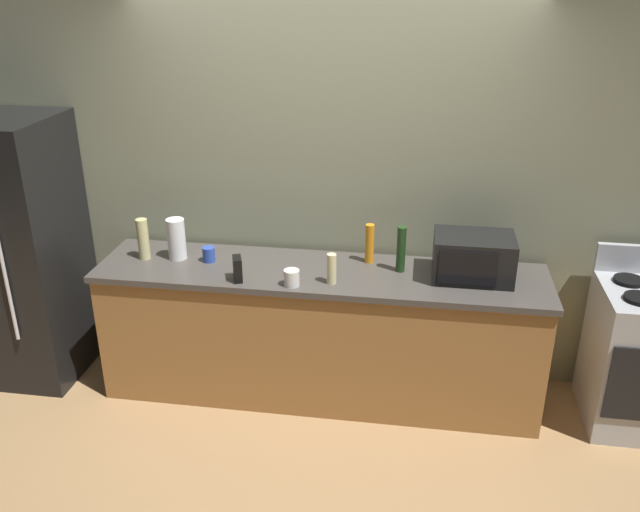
# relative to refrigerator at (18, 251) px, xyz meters

# --- Properties ---
(ground_plane) EXTENTS (8.00, 8.00, 0.00)m
(ground_plane) POSITION_rel_refrigerator_xyz_m (2.05, -0.40, -0.90)
(ground_plane) COLOR #A87F51
(back_wall) EXTENTS (6.40, 0.10, 2.70)m
(back_wall) POSITION_rel_refrigerator_xyz_m (2.05, 0.41, 0.45)
(back_wall) COLOR gray
(back_wall) RESTS_ON ground_plane
(counter_run) EXTENTS (2.84, 0.64, 0.90)m
(counter_run) POSITION_rel_refrigerator_xyz_m (2.05, 0.00, -0.45)
(counter_run) COLOR #9E6B38
(counter_run) RESTS_ON ground_plane
(refrigerator) EXTENTS (0.72, 0.73, 1.80)m
(refrigerator) POSITION_rel_refrigerator_xyz_m (0.00, 0.00, 0.00)
(refrigerator) COLOR black
(refrigerator) RESTS_ON ground_plane
(microwave) EXTENTS (0.48, 0.35, 0.27)m
(microwave) POSITION_rel_refrigerator_xyz_m (2.98, 0.05, 0.13)
(microwave) COLOR black
(microwave) RESTS_ON counter_run
(paper_towel_roll) EXTENTS (0.12, 0.12, 0.27)m
(paper_towel_roll) POSITION_rel_refrigerator_xyz_m (1.10, 0.05, 0.13)
(paper_towel_roll) COLOR white
(paper_towel_roll) RESTS_ON counter_run
(cordless_phone) EXTENTS (0.08, 0.12, 0.15)m
(cordless_phone) POSITION_rel_refrigerator_xyz_m (1.58, -0.21, 0.07)
(cordless_phone) COLOR black
(cordless_phone) RESTS_ON counter_run
(bottle_hand_soap) EXTENTS (0.06, 0.06, 0.19)m
(bottle_hand_soap) POSITION_rel_refrigerator_xyz_m (2.15, -0.17, 0.09)
(bottle_hand_soap) COLOR beige
(bottle_hand_soap) RESTS_ON counter_run
(bottle_wine) EXTENTS (0.06, 0.06, 0.29)m
(bottle_wine) POSITION_rel_refrigerator_xyz_m (2.55, 0.07, 0.15)
(bottle_wine) COLOR #1E3F19
(bottle_wine) RESTS_ON counter_run
(bottle_vinegar) EXTENTS (0.07, 0.07, 0.27)m
(bottle_vinegar) POSITION_rel_refrigerator_xyz_m (0.89, 0.02, 0.14)
(bottle_vinegar) COLOR beige
(bottle_vinegar) RESTS_ON counter_run
(bottle_dish_soap) EXTENTS (0.06, 0.06, 0.26)m
(bottle_dish_soap) POSITION_rel_refrigerator_xyz_m (2.34, 0.18, 0.13)
(bottle_dish_soap) COLOR orange
(bottle_dish_soap) RESTS_ON counter_run
(mug_blue) EXTENTS (0.08, 0.08, 0.10)m
(mug_blue) POSITION_rel_refrigerator_xyz_m (1.32, 0.04, 0.05)
(mug_blue) COLOR #2D4CB2
(mug_blue) RESTS_ON counter_run
(mug_white) EXTENTS (0.09, 0.09, 0.10)m
(mug_white) POSITION_rel_refrigerator_xyz_m (1.92, -0.23, 0.05)
(mug_white) COLOR white
(mug_white) RESTS_ON counter_run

